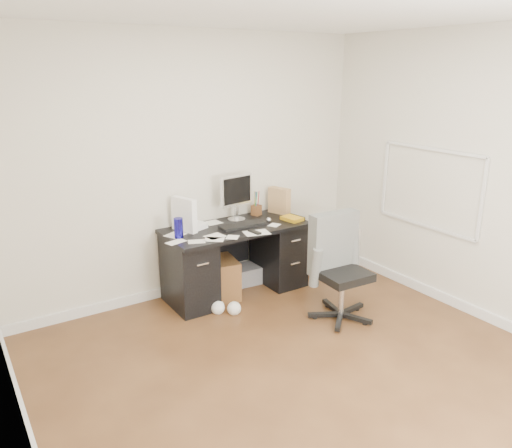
{
  "coord_description": "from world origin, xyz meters",
  "views": [
    {
      "loc": [
        -2.2,
        -2.62,
        2.32
      ],
      "look_at": [
        0.26,
        1.2,
        0.9
      ],
      "focal_mm": 35.0,
      "sensor_mm": 36.0,
      "label": 1
    }
  ],
  "objects": [
    {
      "name": "ground",
      "position": [
        0.0,
        0.0,
        0.0
      ],
      "size": [
        4.0,
        4.0,
        0.0
      ],
      "primitive_type": "plane",
      "color": "#422815",
      "rests_on": "ground"
    },
    {
      "name": "room_shell",
      "position": [
        0.03,
        0.03,
        1.66
      ],
      "size": [
        4.02,
        4.02,
        2.71
      ],
      "color": "beige",
      "rests_on": "ground"
    },
    {
      "name": "desk",
      "position": [
        0.3,
        1.65,
        0.4
      ],
      "size": [
        1.5,
        0.7,
        0.75
      ],
      "color": "black",
      "rests_on": "ground"
    },
    {
      "name": "loose_papers",
      "position": [
        0.1,
        1.6,
        0.75
      ],
      "size": [
        1.1,
        0.6,
        0.0
      ],
      "primitive_type": null,
      "color": "silver",
      "rests_on": "desk"
    },
    {
      "name": "lcd_monitor",
      "position": [
        0.41,
        1.83,
        1.0
      ],
      "size": [
        0.43,
        0.29,
        0.51
      ],
      "primitive_type": null,
      "rotation": [
        0.0,
        0.0,
        0.14
      ],
      "color": "silver",
      "rests_on": "desk"
    },
    {
      "name": "keyboard",
      "position": [
        0.35,
        1.61,
        0.76
      ],
      "size": [
        0.48,
        0.17,
        0.03
      ],
      "primitive_type": "cube",
      "rotation": [
        0.0,
        0.0,
        0.01
      ],
      "color": "black",
      "rests_on": "desk"
    },
    {
      "name": "computer_mouse",
      "position": [
        0.66,
        1.58,
        0.78
      ],
      "size": [
        0.06,
        0.06,
        0.05
      ],
      "primitive_type": "sphere",
      "rotation": [
        0.0,
        0.0,
        -0.08
      ],
      "color": "silver",
      "rests_on": "desk"
    },
    {
      "name": "travel_mug",
      "position": [
        -0.35,
        1.63,
        0.85
      ],
      "size": [
        0.11,
        0.11,
        0.2
      ],
      "primitive_type": "cylinder",
      "rotation": [
        0.0,
        0.0,
        -0.35
      ],
      "color": "#18148F",
      "rests_on": "desk"
    },
    {
      "name": "white_binder",
      "position": [
        -0.21,
        1.8,
        0.92
      ],
      "size": [
        0.23,
        0.33,
        0.34
      ],
      "primitive_type": "cube",
      "rotation": [
        0.0,
        0.0,
        0.34
      ],
      "color": "white",
      "rests_on": "desk"
    },
    {
      "name": "magazine_file",
      "position": [
        0.97,
        1.81,
        0.9
      ],
      "size": [
        0.2,
        0.28,
        0.29
      ],
      "primitive_type": "cube",
      "rotation": [
        0.0,
        0.0,
        0.35
      ],
      "color": "#A37D4F",
      "rests_on": "desk"
    },
    {
      "name": "pen_cup",
      "position": [
        0.7,
        1.88,
        0.89
      ],
      "size": [
        0.15,
        0.15,
        0.27
      ],
      "primitive_type": null,
      "rotation": [
        0.0,
        0.0,
        0.39
      ],
      "color": "#593519",
      "rests_on": "desk"
    },
    {
      "name": "yellow_book",
      "position": [
        0.93,
        1.5,
        0.77
      ],
      "size": [
        0.2,
        0.24,
        0.04
      ],
      "primitive_type": "cube",
      "rotation": [
        0.0,
        0.0,
        0.18
      ],
      "color": "gold",
      "rests_on": "desk"
    },
    {
      "name": "paper_remote",
      "position": [
        0.36,
        1.35,
        0.76
      ],
      "size": [
        0.29,
        0.25,
        0.02
      ],
      "primitive_type": null,
      "rotation": [
        0.0,
        0.0,
        -0.24
      ],
      "color": "silver",
      "rests_on": "desk"
    },
    {
      "name": "office_chair",
      "position": [
        0.85,
        0.6,
        0.51
      ],
      "size": [
        0.61,
        0.61,
        1.02
      ],
      "primitive_type": null,
      "rotation": [
        0.0,
        0.0,
        -0.06
      ],
      "color": "#515351",
      "rests_on": "ground"
    },
    {
      "name": "pc_tower",
      "position": [
        1.85,
        1.72,
        0.23
      ],
      "size": [
        0.3,
        0.49,
        0.45
      ],
      "primitive_type": "cube",
      "rotation": [
        0.0,
        0.0,
        0.23
      ],
      "color": "#B8B3A6",
      "rests_on": "ground"
    },
    {
      "name": "shopping_bag",
      "position": [
        1.59,
        1.63,
        0.18
      ],
      "size": [
        0.33,
        0.3,
        0.37
      ],
      "primitive_type": "cube",
      "rotation": [
        0.0,
        0.0,
        -0.52
      ],
      "color": "silver",
      "rests_on": "ground"
    },
    {
      "name": "wicker_basket",
      "position": [
        0.06,
        1.66,
        0.21
      ],
      "size": [
        0.48,
        0.48,
        0.42
      ],
      "primitive_type": "cube",
      "rotation": [
        0.0,
        0.0,
        -0.17
      ],
      "color": "#513518",
      "rests_on": "ground"
    },
    {
      "name": "desk_printer",
      "position": [
        0.51,
        1.81,
        0.1
      ],
      "size": [
        0.35,
        0.29,
        0.2
      ],
      "primitive_type": "cube",
      "rotation": [
        0.0,
        0.0,
        -0.06
      ],
      "color": "slate",
      "rests_on": "ground"
    }
  ]
}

